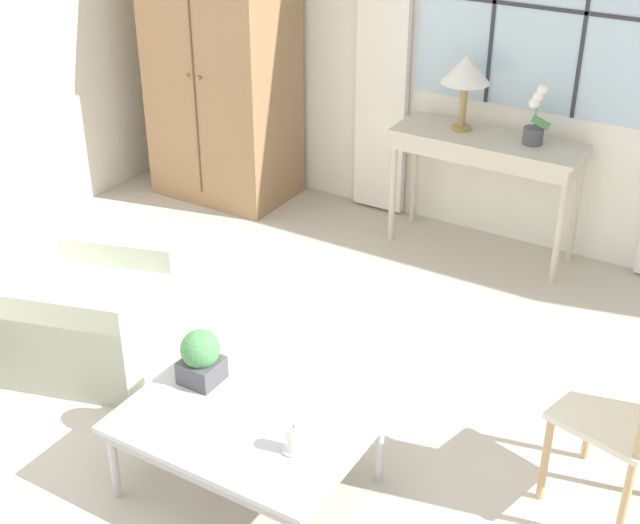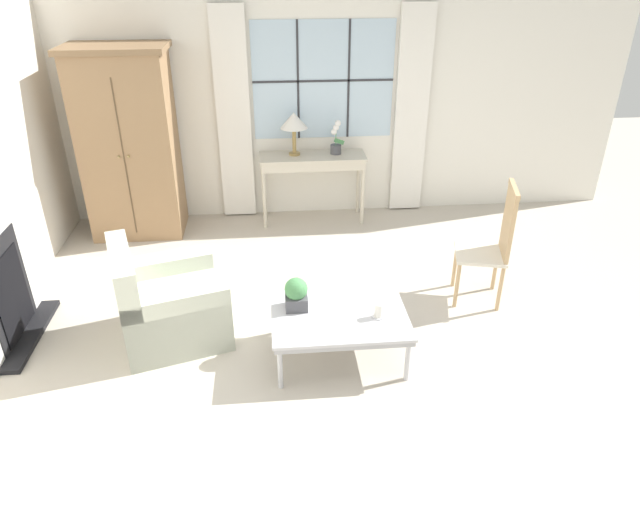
# 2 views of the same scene
# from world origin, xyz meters

# --- Properties ---
(ground_plane) EXTENTS (14.00, 14.00, 0.00)m
(ground_plane) POSITION_xyz_m (0.00, 0.00, 0.00)
(ground_plane) COLOR #BCB2A3
(wall_back_windowed) EXTENTS (7.20, 0.14, 2.80)m
(wall_back_windowed) POSITION_xyz_m (0.00, 3.02, 1.39)
(wall_back_windowed) COLOR white
(wall_back_windowed) RESTS_ON ground_plane
(armoire) EXTENTS (1.06, 0.71, 2.06)m
(armoire) POSITION_xyz_m (-2.17, 2.62, 1.04)
(armoire) COLOR #93704C
(armoire) RESTS_ON ground_plane
(console_table) EXTENTS (1.23, 0.42, 0.81)m
(console_table) POSITION_xyz_m (-0.15, 2.73, 0.72)
(console_table) COLOR beige
(console_table) RESTS_ON ground_plane
(table_lamp) EXTENTS (0.31, 0.31, 0.49)m
(table_lamp) POSITION_xyz_m (-0.36, 2.77, 1.20)
(table_lamp) COLOR #9E7F47
(table_lamp) RESTS_ON console_table
(potted_orchid) EXTENTS (0.16, 0.13, 0.39)m
(potted_orchid) POSITION_xyz_m (0.13, 2.77, 0.96)
(potted_orchid) COLOR #4C4C51
(potted_orchid) RESTS_ON console_table
(armchair_upholstered) EXTENTS (1.03, 1.03, 0.86)m
(armchair_upholstered) POSITION_xyz_m (-1.55, 0.44, 0.29)
(armchair_upholstered) COLOR beige
(armchair_upholstered) RESTS_ON ground_plane
(side_chair_wooden) EXTENTS (0.54, 0.54, 1.13)m
(side_chair_wooden) POSITION_xyz_m (1.33, 0.77, 0.62)
(side_chair_wooden) COLOR beige
(side_chair_wooden) RESTS_ON ground_plane
(coffee_table) EXTENTS (1.06, 0.80, 0.40)m
(coffee_table) POSITION_xyz_m (-0.17, 0.04, 0.36)
(coffee_table) COLOR #BCBCC1
(coffee_table) RESTS_ON ground_plane
(potted_plant_small) EXTENTS (0.18, 0.18, 0.27)m
(potted_plant_small) POSITION_xyz_m (-0.49, 0.15, 0.53)
(potted_plant_small) COLOR #4C4C51
(potted_plant_small) RESTS_ON coffee_table
(pillar_candle) EXTENTS (0.10, 0.10, 0.14)m
(pillar_candle) POSITION_xyz_m (0.13, -0.04, 0.46)
(pillar_candle) COLOR silver
(pillar_candle) RESTS_ON coffee_table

